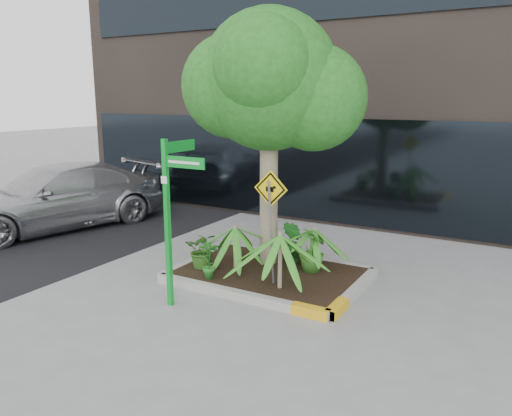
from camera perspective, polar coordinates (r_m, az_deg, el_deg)
The scene contains 14 objects.
ground at distance 8.96m, azimuth -0.53°, elevation -8.43°, with size 80.00×80.00×0.00m, color gray.
asphalt_road at distance 13.33m, azimuth -25.43°, elevation -2.59°, with size 7.00×80.00×0.01m, color black.
planter at distance 9.04m, azimuth 1.63°, elevation -7.55°, with size 3.35×2.36×0.15m.
tree at distance 9.03m, azimuth 1.58°, elevation 14.38°, with size 3.19×2.83×4.79m.
palm_front at distance 8.03m, azimuth 2.79°, elevation -3.11°, with size 1.08×1.08×1.20m.
palm_left at distance 9.04m, azimuth -2.40°, elevation -2.25°, with size 0.90×0.90×1.01m.
palm_back at distance 9.17m, azimuth 6.68°, elevation -2.39°, with size 0.85×0.85×0.95m.
parked_car at distance 13.33m, azimuth -21.86°, elevation 1.18°, with size 2.20×5.41×1.57m, color #AFAFB4.
shrub_a at distance 9.17m, azimuth -6.08°, elevation -4.76°, with size 0.62×0.62×0.69m, color #2B5D1A.
shrub_b at distance 8.99m, azimuth 6.41°, elevation -4.77°, with size 0.44×0.44×0.79m, color #2F6D20.
shrub_c at distance 8.62m, azimuth -5.34°, elevation -5.83°, with size 0.37×0.37×0.70m, color #267022.
shrub_d at distance 9.37m, azimuth 4.27°, elevation -3.88°, with size 0.45×0.45×0.83m, color #19591C.
street_sign_post at distance 7.66m, azimuth -9.62°, elevation 0.36°, with size 0.77×0.76×2.61m.
cattle_sign at distance 8.02m, azimuth 1.71°, elevation -0.08°, with size 0.59×0.23×1.93m.
Camera 1 is at (4.24, -7.21, 3.21)m, focal length 35.00 mm.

